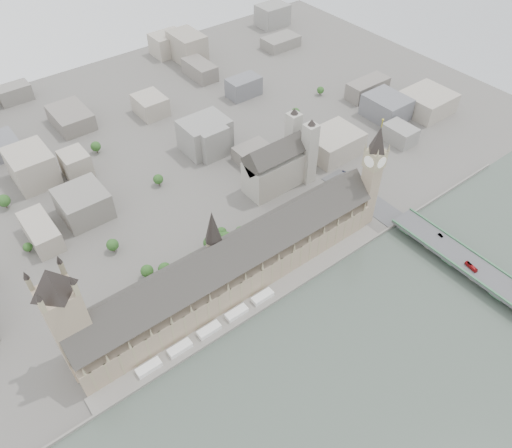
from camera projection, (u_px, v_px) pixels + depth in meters
ground at (247, 300)px, 389.99m from camera, size 900.00×900.00×0.00m
embankment_wall at (259, 312)px, 380.42m from camera, size 600.00×1.50×3.00m
river_terrace at (253, 306)px, 385.03m from camera, size 270.00×15.00×2.00m
terrace_tents at (209, 330)px, 365.65m from camera, size 118.00×7.00×4.00m
palace_of_westminster at (231, 266)px, 385.38m from camera, size 265.00×40.73×55.44m
elizabeth_tower at (373, 170)px, 414.75m from camera, size 17.00×17.00×107.50m
victoria_tower at (66, 316)px, 312.73m from camera, size 30.00×30.00×100.00m
central_tower at (213, 235)px, 360.06m from camera, size 13.00×13.00×48.00m
westminster_bridge at (469, 267)px, 407.90m from camera, size 25.00×325.00×10.25m
westminster_abbey at (280, 164)px, 475.24m from camera, size 68.00×36.00×64.00m
city_skyline_inland at (105, 138)px, 515.94m from camera, size 720.00×360.00×38.00m
park_trees at (194, 255)px, 414.46m from camera, size 110.00×30.00×15.00m
red_bus_north at (471, 267)px, 399.42m from camera, size 4.52×11.93×3.24m
car_silver at (441, 235)px, 425.98m from camera, size 2.13×5.00×1.61m
car_approach at (344, 172)px, 488.95m from camera, size 3.14×5.76×1.58m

